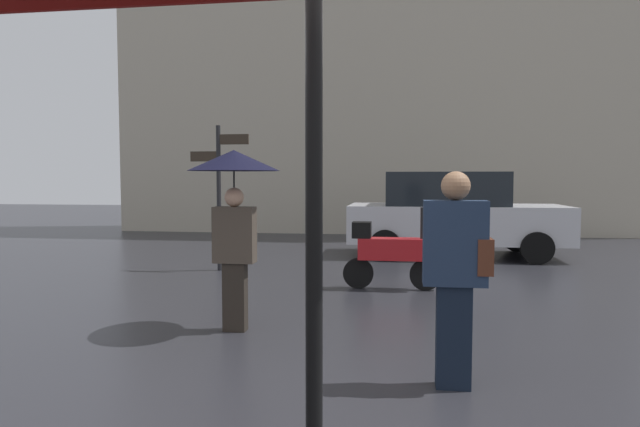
% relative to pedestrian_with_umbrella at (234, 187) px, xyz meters
% --- Properties ---
extents(pedestrian_with_umbrella, '(0.99, 0.99, 1.96)m').
position_rel_pedestrian_with_umbrella_xyz_m(pedestrian_with_umbrella, '(0.00, 0.00, 0.00)').
color(pedestrian_with_umbrella, '#2A241E').
rests_on(pedestrian_with_umbrella, ground).
extents(pedestrian_with_bag, '(0.52, 0.24, 1.71)m').
position_rel_pedestrian_with_umbrella_xyz_m(pedestrian_with_bag, '(2.21, -1.31, -0.59)').
color(pedestrian_with_bag, black).
rests_on(pedestrian_with_bag, ground).
extents(parked_scooter, '(1.46, 0.32, 1.23)m').
position_rel_pedestrian_with_umbrella_xyz_m(parked_scooter, '(1.60, 2.50, -1.00)').
color(parked_scooter, black).
rests_on(parked_scooter, ground).
extents(parked_car_left, '(4.52, 2.07, 1.80)m').
position_rel_pedestrian_with_umbrella_xyz_m(parked_car_left, '(2.87, 6.30, -0.64)').
color(parked_car_left, silver).
rests_on(parked_car_left, ground).
extents(street_signpost, '(1.08, 0.08, 2.61)m').
position_rel_pedestrian_with_umbrella_xyz_m(street_signpost, '(-1.46, 3.76, 0.03)').
color(street_signpost, black).
rests_on(street_signpost, ground).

